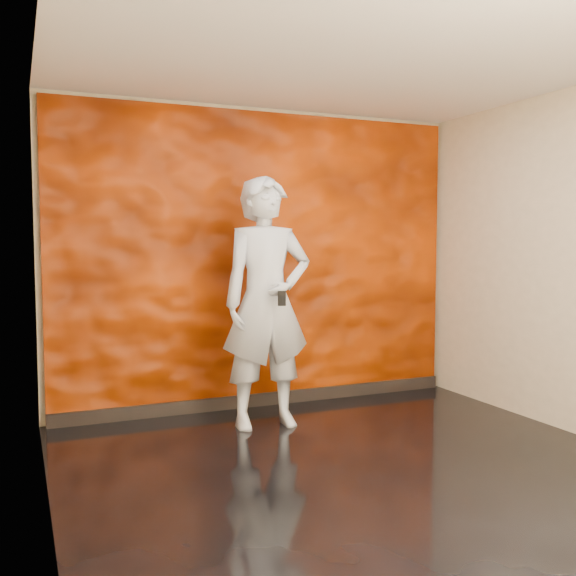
# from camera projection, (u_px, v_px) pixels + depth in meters

# --- Properties ---
(room) EXTENTS (4.02, 4.02, 2.81)m
(room) POSITION_uv_depth(u_px,v_px,m) (368.00, 266.00, 4.24)
(room) COLOR black
(room) RESTS_ON ground
(feature_wall) EXTENTS (3.90, 0.06, 2.75)m
(feature_wall) POSITION_uv_depth(u_px,v_px,m) (263.00, 260.00, 6.04)
(feature_wall) COLOR #D63F00
(feature_wall) RESTS_ON ground
(baseboard) EXTENTS (3.90, 0.04, 0.12)m
(baseboard) POSITION_uv_depth(u_px,v_px,m) (265.00, 399.00, 6.10)
(baseboard) COLOR black
(baseboard) RESTS_ON ground
(man) EXTENTS (0.78, 0.53, 2.10)m
(man) POSITION_uv_depth(u_px,v_px,m) (267.00, 302.00, 5.36)
(man) COLOR #ABB2BC
(man) RESTS_ON ground
(phone) EXTENTS (0.07, 0.03, 0.12)m
(phone) POSITION_uv_depth(u_px,v_px,m) (282.00, 298.00, 5.09)
(phone) COLOR black
(phone) RESTS_ON man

